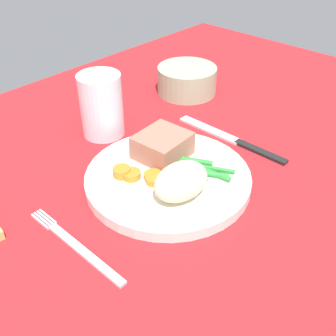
{
  "coord_description": "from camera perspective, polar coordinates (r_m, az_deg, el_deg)",
  "views": [
    {
      "loc": [
        -35.6,
        -28.93,
        37.17
      ],
      "look_at": [
        -2.76,
        1.3,
        4.6
      ],
      "focal_mm": 43.13,
      "sensor_mm": 36.0,
      "label": 1
    }
  ],
  "objects": [
    {
      "name": "dining_table",
      "position": [
        0.58,
        2.77,
        -2.19
      ],
      "size": [
        120.0,
        90.0,
        2.0
      ],
      "color": "red",
      "rests_on": "ground"
    },
    {
      "name": "dinner_plate",
      "position": [
        0.56,
        0.0,
        -1.48
      ],
      "size": [
        23.04,
        23.04,
        1.6
      ],
      "primitive_type": "cylinder",
      "color": "white",
      "rests_on": "dining_table"
    },
    {
      "name": "meat_portion",
      "position": [
        0.59,
        -0.55,
        3.32
      ],
      "size": [
        7.58,
        7.04,
        3.51
      ],
      "primitive_type": "cube",
      "rotation": [
        0.0,
        0.0,
        0.07
      ],
      "color": "#A86B56",
      "rests_on": "dinner_plate"
    },
    {
      "name": "mashed_potatoes",
      "position": [
        0.51,
        1.85,
        -1.84
      ],
      "size": [
        8.0,
        5.7,
        4.25
      ],
      "primitive_type": "ellipsoid",
      "color": "beige",
      "rests_on": "dinner_plate"
    },
    {
      "name": "carrot_slices",
      "position": [
        0.55,
        -4.37,
        -0.99
      ],
      "size": [
        4.95,
        6.68,
        1.23
      ],
      "color": "orange",
      "rests_on": "dinner_plate"
    },
    {
      "name": "green_beans",
      "position": [
        0.56,
        3.9,
        0.05
      ],
      "size": [
        6.1,
        10.04,
        0.9
      ],
      "color": "#2D8C38",
      "rests_on": "dinner_plate"
    },
    {
      "name": "fork",
      "position": [
        0.49,
        -12.9,
        -10.64
      ],
      "size": [
        1.44,
        16.6,
        0.4
      ],
      "rotation": [
        0.0,
        0.0,
        -0.05
      ],
      "color": "silver",
      "rests_on": "dining_table"
    },
    {
      "name": "knife",
      "position": [
        0.67,
        9.14,
        3.94
      ],
      "size": [
        1.7,
        20.5,
        0.64
      ],
      "rotation": [
        0.0,
        0.0,
        -0.02
      ],
      "color": "black",
      "rests_on": "dining_table"
    },
    {
      "name": "water_glass",
      "position": [
        0.67,
        -9.56,
        8.05
      ],
      "size": [
        6.9,
        6.9,
        10.33
      ],
      "color": "silver",
      "rests_on": "dining_table"
    },
    {
      "name": "salad_bowl",
      "position": [
        0.81,
        2.69,
        12.53
      ],
      "size": [
        11.48,
        11.48,
        5.18
      ],
      "color": "#99B28C",
      "rests_on": "dining_table"
    }
  ]
}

